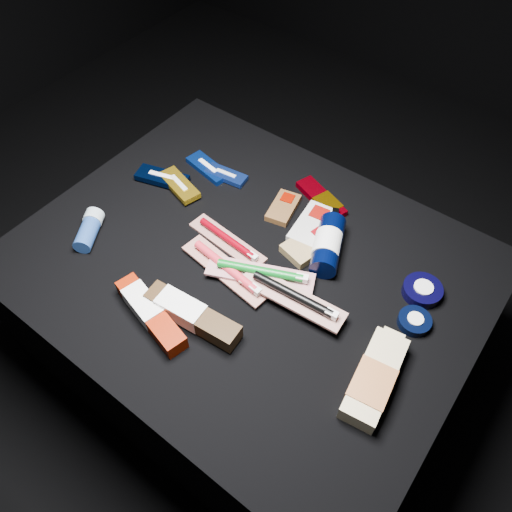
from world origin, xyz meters
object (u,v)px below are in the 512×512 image
Objects in this scene: toothpaste_carton_red at (148,311)px; deodorant_stick at (89,230)px; lotion_bottle at (328,245)px; bodywash_bottle at (374,380)px.

deodorant_stick is at bearing 178.06° from toothpaste_carton_red.
lotion_bottle is 0.92× the size of toothpaste_carton_red.
lotion_bottle is 1.70× the size of deodorant_stick.
toothpaste_carton_red is (-0.20, -0.35, -0.01)m from lotion_bottle.
lotion_bottle is 0.92× the size of bodywash_bottle.
bodywash_bottle is at bearing 32.01° from toothpaste_carton_red.
toothpaste_carton_red is (-0.43, -0.14, -0.00)m from bodywash_bottle.
toothpaste_carton_red is at bearing -141.87° from lotion_bottle.
bodywash_bottle is 0.45m from toothpaste_carton_red.
lotion_bottle reaches higher than deodorant_stick.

